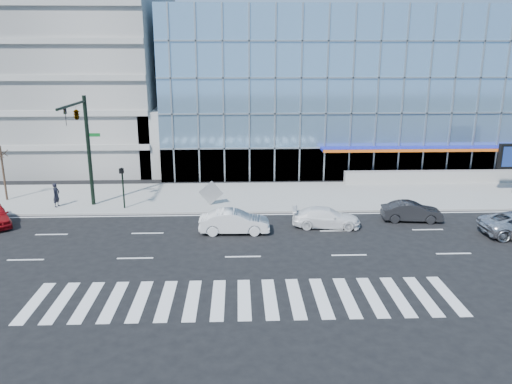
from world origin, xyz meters
TOP-DOWN VIEW (x-y plane):
  - ground at (0.00, 0.00)m, footprint 160.00×160.00m
  - sidewalk at (0.00, 8.00)m, footprint 120.00×8.00m
  - theatre_building at (14.00, 26.00)m, footprint 42.00×26.00m
  - parking_garage at (-20.00, 26.00)m, footprint 24.00×24.00m
  - ramp_block at (-6.00, 18.00)m, footprint 6.00×8.00m
  - traffic_signal at (-11.00, 4.57)m, footprint 1.14×5.74m
  - ped_signal_post at (-8.50, 4.94)m, footprint 0.30×0.33m
  - street_tree_near at (-18.00, 7.50)m, footprint 1.10×1.10m
  - white_suv at (5.51, 0.82)m, footprint 4.59×2.29m
  - white_sedan at (-0.49, -0.08)m, footprint 4.44×1.60m
  - dark_sedan at (11.51, 1.80)m, footprint 4.11×1.79m
  - pedestrian at (-13.50, 5.53)m, footprint 0.57×0.73m
  - tilted_panel at (-2.23, 5.57)m, footprint 1.83×0.15m

SIDE VIEW (x-z plane):
  - ground at x=0.00m, z-range 0.00..0.00m
  - sidewalk at x=0.00m, z-range 0.00..0.15m
  - white_suv at x=5.51m, z-range 0.00..1.28m
  - dark_sedan at x=11.51m, z-range 0.00..1.32m
  - white_sedan at x=-0.49m, z-range 0.00..1.46m
  - pedestrian at x=-13.50m, z-range 0.15..1.93m
  - tilted_panel at x=-2.23m, z-range 0.15..1.98m
  - ped_signal_post at x=-8.50m, z-range 0.64..3.64m
  - ramp_block at x=-6.00m, z-range 0.00..6.00m
  - street_tree_near at x=-18.00m, z-range 1.66..5.89m
  - traffic_signal at x=-11.00m, z-range 2.16..10.16m
  - theatre_building at x=14.00m, z-range 0.00..15.00m
  - parking_garage at x=-20.00m, z-range 0.00..20.00m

